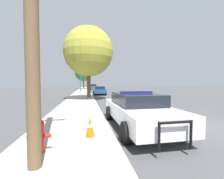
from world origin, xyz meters
TOP-DOWN VIEW (x-y plane):
  - ground_plane at (0.00, 0.00)m, footprint 110.00×110.00m
  - sidewalk_left at (-5.10, 0.00)m, footprint 3.00×110.00m
  - police_car at (-2.40, 0.10)m, footprint 2.20×5.05m
  - fire_hydrant at (-5.68, -1.89)m, footprint 0.56×0.25m
  - traffic_light at (-4.17, 24.07)m, footprint 3.66×0.35m
  - car_background_midblock at (-2.45, 17.13)m, footprint 1.96×4.04m
  - car_background_distant at (-2.38, 36.90)m, footprint 2.09×4.41m
  - tree_sidewalk_far at (-5.13, 37.17)m, footprint 4.70×4.70m
  - tree_sidewalk_near at (-4.21, 9.85)m, footprint 5.07×5.07m
  - traffic_cone at (-4.40, -1.01)m, footprint 0.30×0.30m

SIDE VIEW (x-z plane):
  - ground_plane at x=0.00m, z-range 0.00..0.00m
  - sidewalk_left at x=-5.10m, z-range 0.00..0.13m
  - traffic_cone at x=-4.40m, z-range 0.13..0.78m
  - fire_hydrant at x=-5.68m, z-range 0.16..0.98m
  - car_background_midblock at x=-2.45m, z-range 0.05..1.36m
  - police_car at x=-2.40m, z-range 0.01..1.51m
  - car_background_distant at x=-2.38m, z-range 0.04..1.48m
  - traffic_light at x=-4.17m, z-range 1.26..6.88m
  - tree_sidewalk_far at x=-5.13m, z-range 1.22..8.12m
  - tree_sidewalk_near at x=-4.21m, z-range 1.31..8.77m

